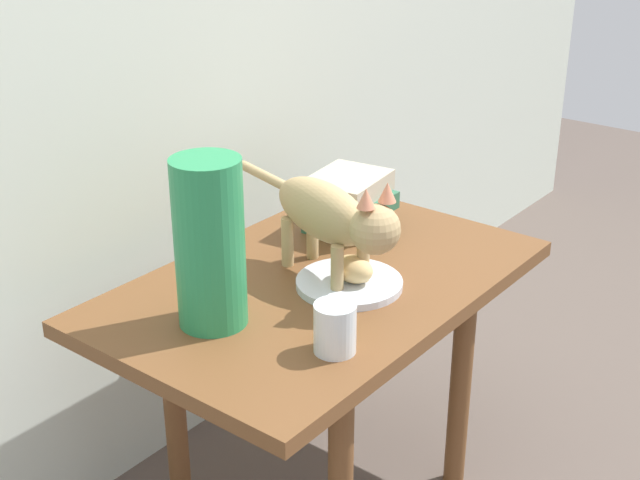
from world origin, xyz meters
The scene contains 7 objects.
side_table centered at (0.00, 0.00, 0.44)m, with size 0.86×0.55×0.51m.
plate centered at (0.01, -0.06, 0.52)m, with size 0.20×0.20×0.01m, color silver.
bread_roll centered at (0.01, -0.07, 0.55)m, with size 0.08×0.06×0.05m, color #E0BC7A.
cat centered at (0.01, -0.02, 0.64)m, with size 0.17×0.47×0.23m.
book_stack centered at (0.23, 0.10, 0.57)m, with size 0.19×0.16×0.12m.
green_vase centered at (-0.25, 0.04, 0.66)m, with size 0.12×0.12×0.30m, color #288C51.
candle_jar centered at (-0.19, -0.18, 0.55)m, with size 0.07×0.07×0.08m.
Camera 1 is at (-1.18, -0.92, 1.26)m, focal length 49.41 mm.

